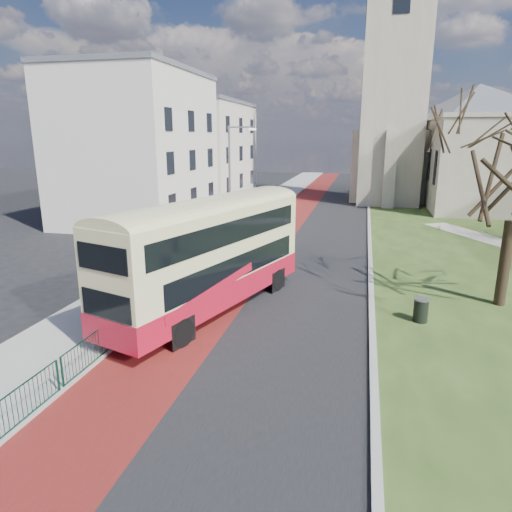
% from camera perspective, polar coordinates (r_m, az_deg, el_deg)
% --- Properties ---
extents(ground, '(160.00, 160.00, 0.00)m').
position_cam_1_polar(ground, '(18.04, -5.60, -9.47)').
color(ground, black).
rests_on(ground, ground).
extents(road_carriageway, '(9.00, 120.00, 0.01)m').
position_cam_1_polar(road_carriageway, '(36.51, 6.77, 2.99)').
color(road_carriageway, black).
rests_on(road_carriageway, ground).
extents(bus_lane, '(3.40, 120.00, 0.01)m').
position_cam_1_polar(bus_lane, '(36.90, 2.59, 3.21)').
color(bus_lane, '#591414').
rests_on(bus_lane, ground).
extents(pavement_west, '(4.00, 120.00, 0.12)m').
position_cam_1_polar(pavement_west, '(37.76, -3.09, 3.55)').
color(pavement_west, gray).
rests_on(pavement_west, ground).
extents(kerb_west, '(0.25, 120.00, 0.13)m').
position_cam_1_polar(kerb_west, '(37.26, -0.13, 3.43)').
color(kerb_west, '#999993').
rests_on(kerb_west, ground).
extents(kerb_east, '(0.25, 80.00, 0.13)m').
position_cam_1_polar(kerb_east, '(38.25, 13.99, 3.29)').
color(kerb_east, '#999993').
rests_on(kerb_east, ground).
extents(pedestrian_railing, '(0.07, 24.00, 1.12)m').
position_cam_1_polar(pedestrian_railing, '(22.34, -9.54, -3.26)').
color(pedestrian_railing, '#0C3725').
rests_on(pedestrian_railing, ground).
extents(gothic_church, '(16.38, 18.00, 40.00)m').
position_cam_1_polar(gothic_church, '(54.32, 22.04, 19.82)').
color(gothic_church, gray).
rests_on(gothic_church, ground).
extents(street_block_near, '(10.30, 14.30, 13.00)m').
position_cam_1_polar(street_block_near, '(42.28, -14.54, 13.12)').
color(street_block_near, beige).
rests_on(street_block_near, ground).
extents(street_block_far, '(10.30, 16.30, 11.50)m').
position_cam_1_polar(street_block_far, '(56.98, -6.91, 13.02)').
color(street_block_far, beige).
rests_on(street_block_far, ground).
extents(streetlamp, '(2.13, 0.18, 8.00)m').
position_cam_1_polar(streetlamp, '(35.05, -3.08, 10.17)').
color(streetlamp, gray).
rests_on(streetlamp, pavement_west).
extents(bus, '(5.90, 11.53, 4.71)m').
position_cam_1_polar(bus, '(19.39, -5.83, 0.67)').
color(bus, '#A60F24').
rests_on(bus, ground).
extents(litter_bin, '(0.63, 0.63, 1.00)m').
position_cam_1_polar(litter_bin, '(19.83, 19.91, -6.35)').
color(litter_bin, black).
rests_on(litter_bin, grass_green).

